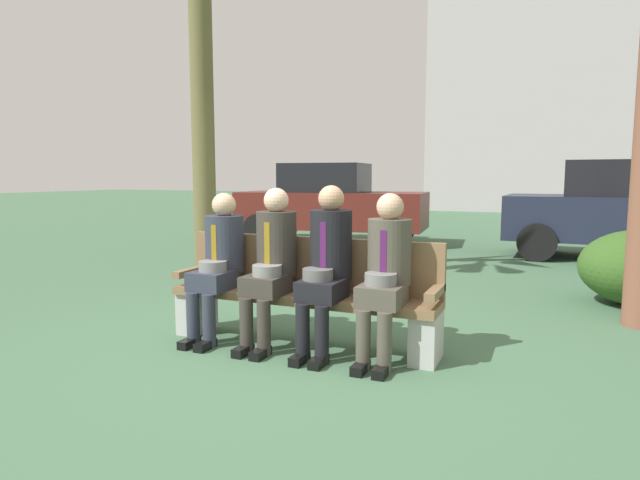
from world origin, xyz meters
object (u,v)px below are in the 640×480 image
object	(u,v)px
park_bench	(304,293)
parked_car_far	(627,211)
seated_man_centerright	(327,261)
building_backdrop	(589,37)
seated_man_leftmost	(219,258)
parked_car_near	(331,204)
seated_man_rightmost	(386,268)
seated_man_centerleft	(272,259)

from	to	relation	value
park_bench	parked_car_far	world-z (taller)	parked_car_far
seated_man_centerright	building_backdrop	world-z (taller)	building_backdrop
seated_man_leftmost	building_backdrop	world-z (taller)	building_backdrop
parked_car_near	building_backdrop	bearing A→B (deg)	69.99
seated_man_centerright	parked_car_near	bearing A→B (deg)	111.83
seated_man_centerright	seated_man_rightmost	size ratio (longest dim) A/B	1.04
seated_man_rightmost	parked_car_near	xyz separation A→B (m)	(-3.18, 6.71, 0.12)
seated_man_leftmost	seated_man_rightmost	bearing A→B (deg)	0.06
seated_man_rightmost	parked_car_near	world-z (taller)	parked_car_near
seated_man_centerleft	building_backdrop	bearing A→B (deg)	81.51
seated_man_rightmost	parked_car_near	bearing A→B (deg)	115.33
park_bench	seated_man_centerright	size ratio (longest dim) A/B	1.72
seated_man_leftmost	seated_man_rightmost	xyz separation A→B (m)	(1.51, 0.00, 0.01)
seated_man_rightmost	parked_car_near	distance (m)	7.42
seated_man_centerleft	parked_car_near	size ratio (longest dim) A/B	0.33
park_bench	parked_car_near	xyz separation A→B (m)	(-2.43, 6.57, 0.40)
seated_man_centerleft	building_backdrop	distance (m)	22.69
parked_car_far	building_backdrop	world-z (taller)	building_backdrop
building_backdrop	parked_car_near	bearing A→B (deg)	-110.01
seated_man_rightmost	park_bench	bearing A→B (deg)	169.70
seated_man_rightmost	building_backdrop	size ratio (longest dim) A/B	0.09
seated_man_centerright	building_backdrop	xyz separation A→B (m)	(2.72, 21.55, 6.32)
seated_man_centerright	building_backdrop	size ratio (longest dim) A/B	0.10
park_bench	seated_man_centerleft	xyz separation A→B (m)	(-0.24, -0.13, 0.30)
seated_man_rightmost	parked_car_far	xyz separation A→B (m)	(2.30, 6.42, 0.12)
park_bench	building_backdrop	world-z (taller)	building_backdrop
seated_man_leftmost	seated_man_rightmost	world-z (taller)	seated_man_rightmost
seated_man_centerright	parked_car_far	distance (m)	7.00
seated_man_leftmost	parked_car_near	xyz separation A→B (m)	(-1.67, 6.71, 0.13)
seated_man_centerleft	parked_car_near	xyz separation A→B (m)	(-2.19, 6.71, 0.10)
park_bench	building_backdrop	size ratio (longest dim) A/B	0.16
seated_man_leftmost	parked_car_near	size ratio (longest dim) A/B	0.32
seated_man_leftmost	parked_car_near	bearing A→B (deg)	103.98
seated_man_centerleft	seated_man_rightmost	xyz separation A→B (m)	(0.99, -0.00, -0.02)
seated_man_centerright	seated_man_leftmost	bearing A→B (deg)	-179.60
parked_car_near	parked_car_far	xyz separation A→B (m)	(5.48, -0.29, 0.00)
seated_man_centerleft	parked_car_near	world-z (taller)	parked_car_near
seated_man_centerleft	seated_man_centerright	distance (m)	0.50
seated_man_centerleft	parked_car_far	xyz separation A→B (m)	(3.29, 6.42, 0.10)
seated_man_leftmost	seated_man_centerright	world-z (taller)	seated_man_centerright
seated_man_leftmost	parked_car_near	distance (m)	6.92
seated_man_rightmost	building_backdrop	bearing A→B (deg)	84.09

